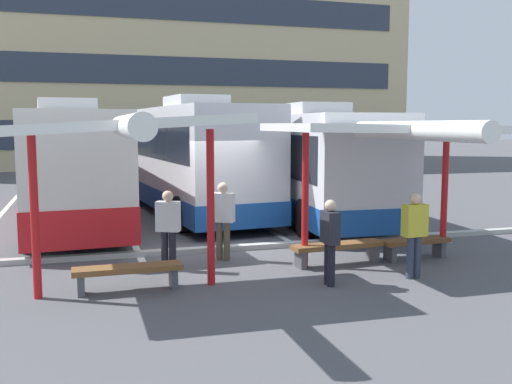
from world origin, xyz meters
TOP-DOWN VIEW (x-y plane):
  - ground_plane at (0.00, 0.00)m, footprint 160.00×160.00m
  - terminal_building at (0.03, 31.74)m, footprint 40.24×13.05m
  - coach_bus_0 at (-3.48, 5.26)m, footprint 3.28×11.60m
  - coach_bus_1 at (0.28, 6.32)m, footprint 3.71×11.25m
  - coach_bus_2 at (3.79, 4.70)m, footprint 3.09×11.34m
  - lane_stripe_1 at (-1.86, 6.05)m, footprint 0.16×14.00m
  - lane_stripe_2 at (1.86, 6.05)m, footprint 0.16×14.00m
  - lane_stripe_3 at (5.58, 6.05)m, footprint 0.16×14.00m
  - waiting_shelter_0 at (-2.31, -3.16)m, footprint 3.96×4.39m
  - bench_0 at (-2.31, -2.90)m, footprint 1.89×0.44m
  - waiting_shelter_1 at (2.91, -2.44)m, footprint 4.26×4.93m
  - bench_1 at (2.01, -2.18)m, footprint 2.03×0.57m
  - bench_2 at (3.81, -2.23)m, footprint 1.59×0.53m
  - platform_kerb at (0.00, -0.25)m, footprint 44.00×0.24m
  - waiting_passenger_0 at (-1.42, -1.66)m, footprint 0.51×0.39m
  - waiting_passenger_1 at (2.92, -3.58)m, footprint 0.49×0.27m
  - waiting_passenger_2 at (-0.18, -1.10)m, footprint 0.53×0.45m
  - waiting_passenger_3 at (1.20, -3.58)m, footprint 0.23×0.46m

SIDE VIEW (x-z plane):
  - ground_plane at x=0.00m, z-range 0.00..0.00m
  - lane_stripe_1 at x=-1.86m, z-range 0.00..0.01m
  - lane_stripe_2 at x=1.86m, z-range 0.00..0.01m
  - lane_stripe_3 at x=5.58m, z-range 0.00..0.01m
  - platform_kerb at x=0.00m, z-range 0.00..0.12m
  - bench_2 at x=3.81m, z-range 0.11..0.56m
  - bench_0 at x=-2.31m, z-range 0.12..0.57m
  - bench_1 at x=2.01m, z-range 0.12..0.57m
  - waiting_passenger_3 at x=1.20m, z-range 0.11..1.67m
  - waiting_passenger_0 at x=-1.42m, z-range 0.12..1.72m
  - waiting_passenger_1 at x=2.92m, z-range 0.12..1.75m
  - waiting_passenger_2 at x=-0.18m, z-range 0.13..1.81m
  - coach_bus_2 at x=3.79m, z-range -0.12..3.41m
  - coach_bus_0 at x=-3.48m, z-range -0.14..3.43m
  - coach_bus_1 at x=0.28m, z-range -0.11..3.67m
  - waiting_shelter_1 at x=2.91m, z-range 1.27..4.23m
  - waiting_shelter_0 at x=-2.31m, z-range 1.28..4.36m
  - terminal_building at x=0.03m, z-range -1.37..21.96m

